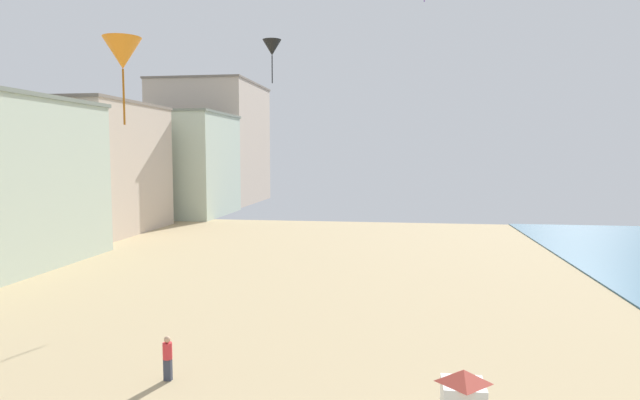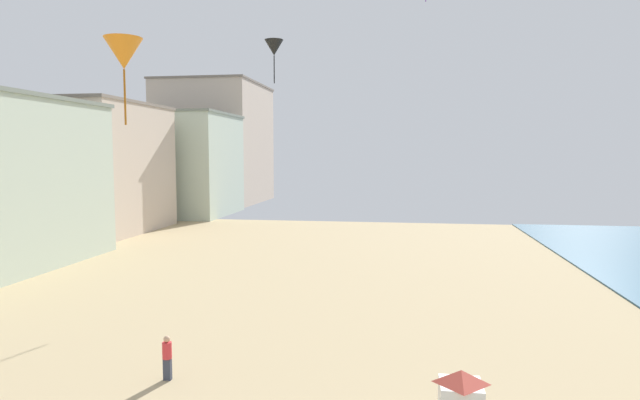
{
  "view_description": "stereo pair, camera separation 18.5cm",
  "coord_description": "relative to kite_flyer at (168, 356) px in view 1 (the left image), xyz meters",
  "views": [
    {
      "loc": [
        6.92,
        -4.65,
        8.19
      ],
      "look_at": [
        3.69,
        17.38,
        6.28
      ],
      "focal_mm": 30.34,
      "sensor_mm": 36.0,
      "label": 1
    },
    {
      "loc": [
        7.1,
        -4.62,
        8.19
      ],
      "look_at": [
        3.69,
        17.38,
        6.28
      ],
      "focal_mm": 30.34,
      "sensor_mm": 36.0,
      "label": 2
    }
  ],
  "objects": [
    {
      "name": "boardwalk_hotel_mid",
      "position": [
        -23.04,
        34.27,
        5.83
      ],
      "size": [
        10.36,
        15.61,
        13.48
      ],
      "color": "#C6B29E",
      "rests_on": "ground"
    },
    {
      "name": "boardwalk_hotel_far",
      "position": [
        -23.04,
        51.23,
        5.88
      ],
      "size": [
        16.99,
        14.5,
        13.58
      ],
      "color": "#B7C6B2",
      "rests_on": "ground"
    },
    {
      "name": "boardwalk_hotel_distant",
      "position": [
        -23.04,
        70.04,
        9.03
      ],
      "size": [
        15.5,
        19.63,
        19.89
      ],
      "color": "#C6B29E",
      "rests_on": "ground"
    },
    {
      "name": "kite_flyer",
      "position": [
        0.0,
        0.0,
        0.0
      ],
      "size": [
        0.34,
        0.34,
        1.64
      ],
      "rotation": [
        0.0,
        0.0,
        1.68
      ],
      "color": "#383D4C",
      "rests_on": "ground"
    },
    {
      "name": "lifeguard_stand",
      "position": [
        9.94,
        -3.83,
        0.92
      ],
      "size": [
        1.1,
        1.1,
        2.55
      ],
      "rotation": [
        0.0,
        0.0,
        -0.29
      ],
      "color": "white",
      "rests_on": "ground"
    },
    {
      "name": "kite_black_delta",
      "position": [
        -1.04,
        21.07,
        14.94
      ],
      "size": [
        1.37,
        1.37,
        3.11
      ],
      "color": "black"
    },
    {
      "name": "kite_orange_delta",
      "position": [
        -4.49,
        5.81,
        11.88
      ],
      "size": [
        1.76,
        1.76,
        4.0
      ],
      "color": "orange"
    }
  ]
}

